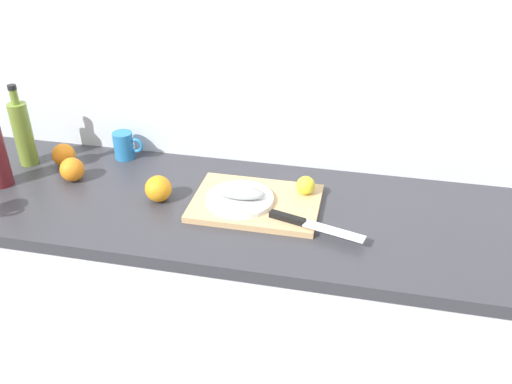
{
  "coord_description": "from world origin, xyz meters",
  "views": [
    {
      "loc": [
        0.46,
        -1.38,
        1.82
      ],
      "look_at": [
        0.16,
        0.02,
        0.95
      ],
      "focal_mm": 38.23,
      "sensor_mm": 36.0,
      "label": 1
    }
  ],
  "objects_px": {
    "coffee_mug_0": "(124,145)",
    "orange_0": "(158,189)",
    "chef_knife": "(304,223)",
    "cutting_board": "(256,203)",
    "olive_oil_bottle": "(23,132)",
    "lemon_0": "(306,185)",
    "white_plate": "(240,199)",
    "fish_fillet": "(240,192)"
  },
  "relations": [
    {
      "from": "white_plate",
      "to": "chef_knife",
      "type": "bearing_deg",
      "value": -22.41
    },
    {
      "from": "cutting_board",
      "to": "olive_oil_bottle",
      "type": "relative_size",
      "value": 1.35
    },
    {
      "from": "cutting_board",
      "to": "chef_knife",
      "type": "bearing_deg",
      "value": -32.41
    },
    {
      "from": "coffee_mug_0",
      "to": "orange_0",
      "type": "relative_size",
      "value": 1.32
    },
    {
      "from": "cutting_board",
      "to": "coffee_mug_0",
      "type": "bearing_deg",
      "value": 157.64
    },
    {
      "from": "cutting_board",
      "to": "lemon_0",
      "type": "xyz_separation_m",
      "value": [
        0.14,
        0.07,
        0.04
      ]
    },
    {
      "from": "cutting_board",
      "to": "lemon_0",
      "type": "bearing_deg",
      "value": 27.01
    },
    {
      "from": "white_plate",
      "to": "coffee_mug_0",
      "type": "relative_size",
      "value": 1.89
    },
    {
      "from": "cutting_board",
      "to": "coffee_mug_0",
      "type": "relative_size",
      "value": 3.54
    },
    {
      "from": "coffee_mug_0",
      "to": "orange_0",
      "type": "bearing_deg",
      "value": -48.23
    },
    {
      "from": "cutting_board",
      "to": "orange_0",
      "type": "bearing_deg",
      "value": -174.07
    },
    {
      "from": "fish_fillet",
      "to": "chef_knife",
      "type": "distance_m",
      "value": 0.23
    },
    {
      "from": "lemon_0",
      "to": "olive_oil_bottle",
      "type": "relative_size",
      "value": 0.2
    },
    {
      "from": "olive_oil_bottle",
      "to": "coffee_mug_0",
      "type": "xyz_separation_m",
      "value": [
        0.32,
        0.11,
        -0.07
      ]
    },
    {
      "from": "chef_knife",
      "to": "coffee_mug_0",
      "type": "distance_m",
      "value": 0.76
    },
    {
      "from": "fish_fillet",
      "to": "orange_0",
      "type": "height_order",
      "value": "orange_0"
    },
    {
      "from": "white_plate",
      "to": "orange_0",
      "type": "height_order",
      "value": "orange_0"
    },
    {
      "from": "olive_oil_bottle",
      "to": "cutting_board",
      "type": "bearing_deg",
      "value": -7.21
    },
    {
      "from": "olive_oil_bottle",
      "to": "lemon_0",
      "type": "bearing_deg",
      "value": -1.95
    },
    {
      "from": "cutting_board",
      "to": "chef_knife",
      "type": "relative_size",
      "value": 1.37
    },
    {
      "from": "chef_knife",
      "to": "lemon_0",
      "type": "bearing_deg",
      "value": 112.01
    },
    {
      "from": "fish_fillet",
      "to": "coffee_mug_0",
      "type": "xyz_separation_m",
      "value": [
        -0.48,
        0.23,
        -0.0
      ]
    },
    {
      "from": "chef_knife",
      "to": "olive_oil_bottle",
      "type": "relative_size",
      "value": 0.99
    },
    {
      "from": "cutting_board",
      "to": "fish_fillet",
      "type": "xyz_separation_m",
      "value": [
        -0.05,
        -0.02,
        0.04
      ]
    },
    {
      "from": "white_plate",
      "to": "olive_oil_bottle",
      "type": "distance_m",
      "value": 0.81
    },
    {
      "from": "fish_fillet",
      "to": "olive_oil_bottle",
      "type": "bearing_deg",
      "value": 171.19
    },
    {
      "from": "olive_oil_bottle",
      "to": "orange_0",
      "type": "distance_m",
      "value": 0.56
    },
    {
      "from": "olive_oil_bottle",
      "to": "orange_0",
      "type": "height_order",
      "value": "olive_oil_bottle"
    },
    {
      "from": "coffee_mug_0",
      "to": "chef_knife",
      "type": "bearing_deg",
      "value": -24.89
    },
    {
      "from": "cutting_board",
      "to": "chef_knife",
      "type": "height_order",
      "value": "chef_knife"
    },
    {
      "from": "white_plate",
      "to": "coffee_mug_0",
      "type": "xyz_separation_m",
      "value": [
        -0.48,
        0.23,
        0.02
      ]
    },
    {
      "from": "olive_oil_bottle",
      "to": "coffee_mug_0",
      "type": "height_order",
      "value": "olive_oil_bottle"
    },
    {
      "from": "fish_fillet",
      "to": "orange_0",
      "type": "distance_m",
      "value": 0.26
    },
    {
      "from": "coffee_mug_0",
      "to": "lemon_0",
      "type": "bearing_deg",
      "value": -12.1
    },
    {
      "from": "fish_fillet",
      "to": "olive_oil_bottle",
      "type": "distance_m",
      "value": 0.81
    },
    {
      "from": "cutting_board",
      "to": "orange_0",
      "type": "distance_m",
      "value": 0.31
    },
    {
      "from": "chef_knife",
      "to": "cutting_board",
      "type": "bearing_deg",
      "value": 163.25
    },
    {
      "from": "cutting_board",
      "to": "white_plate",
      "type": "height_order",
      "value": "white_plate"
    },
    {
      "from": "lemon_0",
      "to": "olive_oil_bottle",
      "type": "distance_m",
      "value": 0.99
    },
    {
      "from": "cutting_board",
      "to": "fish_fillet",
      "type": "height_order",
      "value": "fish_fillet"
    },
    {
      "from": "chef_knife",
      "to": "orange_0",
      "type": "relative_size",
      "value": 3.42
    },
    {
      "from": "fish_fillet",
      "to": "lemon_0",
      "type": "xyz_separation_m",
      "value": [
        0.19,
        0.09,
        -0.0
      ]
    }
  ]
}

